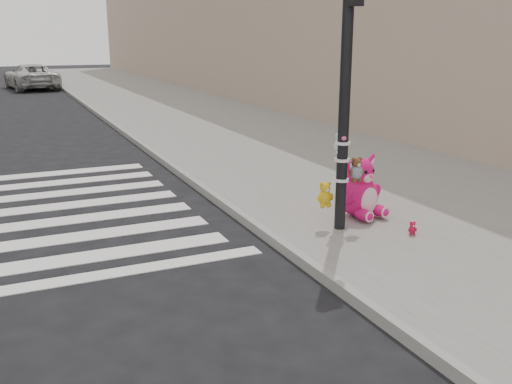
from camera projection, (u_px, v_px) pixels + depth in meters
name	position (u px, v px, depth m)	size (l,w,h in m)	color
ground	(220.00, 324.00, 6.00)	(120.00, 120.00, 0.00)	black
sidewalk_near	(259.00, 137.00, 16.76)	(7.00, 80.00, 0.14)	slate
curb_edge	(143.00, 146.00, 15.39)	(0.12, 80.00, 0.15)	gray
signal_pole	(344.00, 118.00, 8.15)	(0.68, 0.48, 4.00)	black
pink_bunny	(360.00, 191.00, 9.03)	(0.76, 0.85, 1.01)	#DC1269
red_teddy	(412.00, 228.00, 8.26)	(0.14, 0.10, 0.20)	#B51234
car_white_near	(31.00, 77.00, 32.70)	(2.37, 5.15, 1.43)	silver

